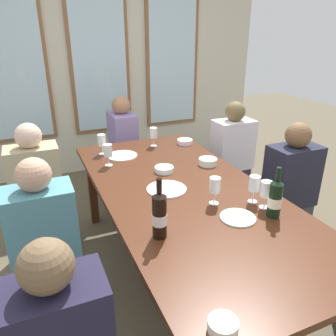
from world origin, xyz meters
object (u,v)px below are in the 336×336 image
object	(u,v)px
tasting_bowl_1	(185,142)
wine_glass_0	(266,190)
dining_table	(185,199)
wine_bottle_0	(275,198)
white_plate_2	(122,156)
seated_person_1	(231,160)
wine_glass_3	(108,151)
tasting_bowl_3	(208,162)
white_plate_0	(238,218)
seated_person_6	(123,150)
wine_glass_4	(254,184)
wine_glass_2	(215,186)
wine_glass_5	(102,141)
seated_person_4	(46,250)
tasting_bowl_0	(164,169)
seated_person_5	(289,195)
wine_bottle_1	(159,215)
tasting_bowl_2	(223,326)
wine_glass_6	(154,133)
white_plate_1	(167,189)
seated_person_0	(38,196)

from	to	relation	value
tasting_bowl_1	wine_glass_0	world-z (taller)	wine_glass_0
dining_table	wine_bottle_0	world-z (taller)	wine_bottle_0
white_plate_2	seated_person_1	distance (m)	1.14
wine_bottle_0	seated_person_1	distance (m)	1.46
dining_table	wine_bottle_0	size ratio (longest dim) A/B	7.67
wine_bottle_0	wine_glass_3	distance (m)	1.32
tasting_bowl_3	seated_person_1	bearing A→B (deg)	40.53
white_plate_0	seated_person_6	size ratio (longest dim) A/B	0.18
wine_glass_4	seated_person_1	distance (m)	1.30
tasting_bowl_1	wine_glass_2	bearing A→B (deg)	-107.00
wine_bottle_0	wine_glass_5	bearing A→B (deg)	115.51
seated_person_1	seated_person_4	world-z (taller)	same
tasting_bowl_0	white_plate_0	bearing A→B (deg)	-80.64
tasting_bowl_0	tasting_bowl_1	size ratio (longest dim) A/B	0.99
white_plate_0	wine_glass_0	bearing A→B (deg)	10.98
dining_table	wine_glass_4	bearing A→B (deg)	-43.55
seated_person_5	wine_glass_2	bearing A→B (deg)	-165.07
seated_person_4	white_plate_2	bearing A→B (deg)	48.50
wine_bottle_1	dining_table	bearing A→B (deg)	49.89
tasting_bowl_3	wine_glass_4	world-z (taller)	wine_glass_4
tasting_bowl_2	seated_person_1	distance (m)	2.27
wine_glass_6	seated_person_6	xyz separation A→B (m)	(-0.13, 0.58, -0.34)
tasting_bowl_2	seated_person_5	xyz separation A→B (m)	(1.28, 1.05, -0.24)
white_plate_2	seated_person_4	xyz separation A→B (m)	(-0.70, -0.79, -0.22)
tasting_bowl_3	wine_glass_2	distance (m)	0.64
white_plate_2	seated_person_1	xyz separation A→B (m)	(1.12, 0.02, -0.22)
tasting_bowl_0	wine_bottle_1	bearing A→B (deg)	-114.17
tasting_bowl_1	tasting_bowl_0	bearing A→B (deg)	-129.09
wine_bottle_1	wine_glass_5	world-z (taller)	wine_bottle_1
white_plate_0	tasting_bowl_3	distance (m)	0.81
wine_glass_5	seated_person_1	bearing A→B (deg)	-4.61
tasting_bowl_1	tasting_bowl_3	distance (m)	0.54
wine_glass_5	seated_person_1	world-z (taller)	seated_person_1
tasting_bowl_0	tasting_bowl_3	xyz separation A→B (m)	(0.37, -0.01, 0.01)
seated_person_4	seated_person_5	size ratio (longest dim) A/B	1.00
white_plate_0	wine_bottle_1	world-z (taller)	wine_bottle_1
white_plate_1	wine_bottle_0	distance (m)	0.71
white_plate_0	wine_bottle_1	bearing A→B (deg)	178.54
seated_person_0	seated_person_5	bearing A→B (deg)	-22.81
seated_person_5	white_plate_2	bearing A→B (deg)	144.45
wine_glass_3	wine_glass_6	bearing A→B (deg)	31.35
tasting_bowl_0	wine_glass_2	xyz separation A→B (m)	(0.09, -0.58, 0.10)
wine_bottle_1	seated_person_0	world-z (taller)	seated_person_0
white_plate_2	wine_bottle_0	world-z (taller)	wine_bottle_0
white_plate_2	wine_bottle_1	size ratio (longest dim) A/B	0.77
dining_table	wine_glass_5	size ratio (longest dim) A/B	13.36
tasting_bowl_2	wine_glass_0	xyz separation A→B (m)	(0.70, 0.66, 0.09)
tasting_bowl_1	wine_glass_4	world-z (taller)	wine_glass_4
tasting_bowl_0	seated_person_5	bearing A→B (deg)	-21.16
dining_table	tasting_bowl_0	world-z (taller)	tasting_bowl_0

